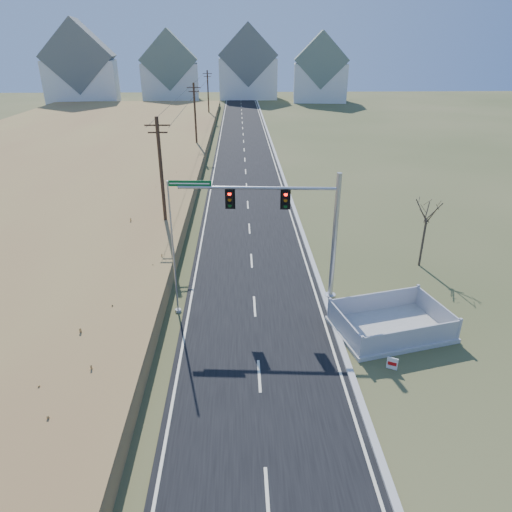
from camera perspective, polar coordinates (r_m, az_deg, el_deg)
The scene contains 16 objects.
ground at distance 22.86m, azimuth 0.18°, elevation -11.64°, with size 260.00×260.00×0.00m, color #414B24.
road at distance 69.65m, azimuth -1.54°, elevation 13.79°, with size 8.00×180.00×0.06m, color black.
curb at distance 69.81m, azimuth 1.97°, elevation 13.86°, with size 0.30×180.00×0.18m, color #B2AFA8.
reed_marsh at distance 64.10m, azimuth -23.86°, elevation 11.28°, with size 38.00×110.00×1.30m, color olive.
utility_pole_near at distance 34.97m, azimuth -11.70°, elevation 9.68°, with size 1.80×0.26×9.00m.
utility_pole_mid at distance 64.19m, azimuth -7.60°, elevation 16.84°, with size 1.80×0.26×9.00m.
utility_pole_far at distance 93.91m, azimuth -6.00°, elevation 19.47°, with size 1.80×0.26×9.00m.
condo_nw at distance 124.17m, azimuth -21.05°, elevation 20.82°, with size 17.69×13.38×19.05m.
condo_nnw at distance 127.65m, azimuth -10.69°, elevation 21.68°, with size 14.93×11.17×17.03m.
condo_n at distance 130.47m, azimuth -1.03°, elevation 22.43°, with size 15.27×10.20×18.54m.
condo_ne at distance 124.24m, azimuth 8.03°, elevation 21.72°, with size 14.12×10.51×16.52m.
traffic_signal_mast at distance 25.29m, azimuth 5.67°, elevation 3.91°, with size 9.42×1.03×7.51m.
fence_enclosure at distance 25.04m, azimuth 16.45°, elevation -8.45°, with size 6.44×5.13×1.29m.
open_sign at distance 22.38m, azimuth 16.66°, elevation -12.75°, with size 0.47×0.26×0.62m.
flagpole at distance 24.69m, azimuth -10.19°, elevation -0.93°, with size 0.34×0.34×7.53m.
bare_tree at distance 31.38m, azimuth 20.72°, elevation 5.39°, with size 1.85×1.85×4.90m.
Camera 1 is at (-0.76, -18.30, 13.67)m, focal length 32.00 mm.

